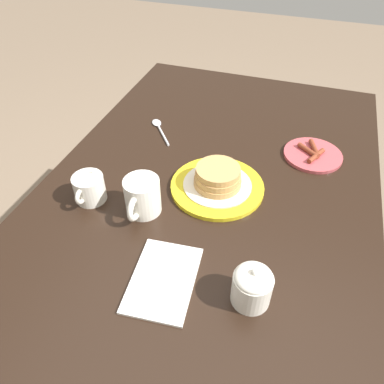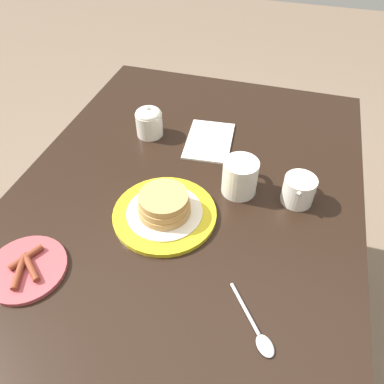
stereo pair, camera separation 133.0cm
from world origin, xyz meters
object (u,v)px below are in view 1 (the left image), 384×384
coffee_mug (142,196)px  napkin (163,279)px  pancake_plate (217,183)px  sugar_bowl (252,286)px  side_plate_bacon (313,154)px  creamer_pitcher (90,187)px  spoon (159,127)px

coffee_mug → napkin: 0.22m
pancake_plate → sugar_bowl: 0.33m
pancake_plate → side_plate_bacon: size_ratio=1.46×
creamer_pitcher → napkin: bearing=57.0°
creamer_pitcher → sugar_bowl: size_ratio=1.17×
pancake_plate → spoon: size_ratio=1.82×
pancake_plate → sugar_bowl: (0.29, 0.15, 0.02)m
coffee_mug → napkin: size_ratio=0.60×
pancake_plate → napkin: (0.31, -0.03, -0.02)m
pancake_plate → creamer_pitcher: bearing=-65.3°
coffee_mug → side_plate_bacon: bearing=133.9°
side_plate_bacon → coffee_mug: size_ratio=1.40×
coffee_mug → creamer_pitcher: 0.14m
side_plate_bacon → napkin: side_plate_bacon is taller
sugar_bowl → spoon: sugar_bowl is taller
side_plate_bacon → coffee_mug: (0.36, -0.38, 0.04)m
side_plate_bacon → creamer_pitcher: 0.63m
pancake_plate → napkin: pancake_plate is taller
pancake_plate → coffee_mug: coffee_mug is taller
pancake_plate → sugar_bowl: bearing=27.2°
pancake_plate → creamer_pitcher: size_ratio=2.21×
creamer_pitcher → spoon: (-0.36, 0.04, -0.03)m
sugar_bowl → spoon: (-0.52, -0.41, -0.04)m
side_plate_bacon → coffee_mug: bearing=-46.1°
coffee_mug → sugar_bowl: sugar_bowl is taller
side_plate_bacon → napkin: 0.59m
coffee_mug → spoon: coffee_mug is taller
coffee_mug → creamer_pitcher: bearing=-89.2°
coffee_mug → napkin: bearing=35.0°
pancake_plate → napkin: bearing=-5.2°
creamer_pitcher → sugar_bowl: 0.47m
creamer_pitcher → napkin: size_ratio=0.55×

